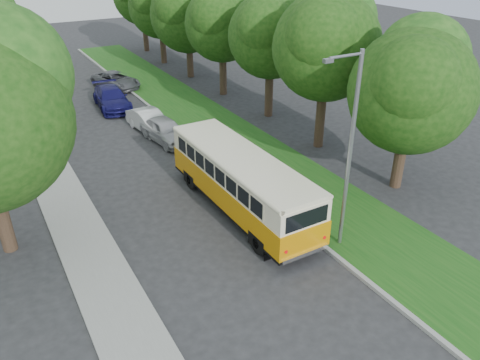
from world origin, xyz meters
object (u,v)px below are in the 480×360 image
vintage_bus (241,183)px  car_white (150,121)px  car_blue (112,98)px  car_silver (165,130)px  lamppost_far (21,73)px  car_grey (116,80)px  lamppost_near (349,149)px

vintage_bus → car_white: (-0.15, 11.47, -0.74)m
car_white → car_blue: car_blue is taller
car_white → car_silver: bearing=-90.2°
car_white → car_blue: size_ratio=0.81×
lamppost_far → vintage_bus: 15.92m
car_white → car_grey: (0.99, 10.59, -0.04)m
car_silver → car_white: 2.07m
lamppost_near → car_white: bearing=97.9°
car_silver → car_blue: (-1.04, 7.80, 0.02)m
car_white → car_grey: bearing=77.2°
vintage_bus → car_white: vintage_bus is taller
lamppost_near → car_silver: 14.40m
lamppost_near → car_blue: (-2.99, 21.60, -3.62)m
lamppost_far → car_white: size_ratio=1.79×
lamppost_near → car_white: (-2.20, 15.85, -3.68)m
car_white → car_grey: car_white is taller
lamppost_near → car_blue: lamppost_near is taller
car_white → car_grey: 10.64m
vintage_bus → car_grey: (0.84, 22.06, -0.78)m
lamppost_near → car_grey: bearing=92.6°
vintage_bus → car_white: bearing=90.4°
car_blue → car_grey: bearing=74.4°
car_white → car_blue: bearing=90.4°
lamppost_far → car_white: bearing=-21.6°
car_silver → car_white: bearing=89.8°
car_silver → car_white: car_silver is taller
car_silver → car_blue: 7.87m
vintage_bus → car_grey: vintage_bus is taller
lamppost_far → car_white: 7.98m
car_silver → car_blue: size_ratio=0.83×
car_blue → lamppost_far: bearing=-147.8°
lamppost_far → car_blue: 7.48m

